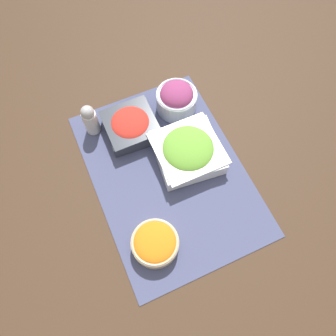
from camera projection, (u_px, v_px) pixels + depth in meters
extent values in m
plane|color=#422D1E|center=(168.00, 173.00, 0.86)|extent=(3.00, 3.00, 0.00)
cube|color=#474C70|center=(168.00, 173.00, 0.85)|extent=(0.53, 0.38, 0.00)
cube|color=white|center=(188.00, 152.00, 0.85)|extent=(0.18, 0.18, 0.04)
cube|color=white|center=(188.00, 148.00, 0.83)|extent=(0.16, 0.16, 0.00)
ellipsoid|color=#6BAD38|center=(188.00, 149.00, 0.83)|extent=(0.13, 0.13, 0.04)
cube|color=#333842|center=(131.00, 127.00, 0.89)|extent=(0.14, 0.14, 0.04)
cube|color=#333842|center=(130.00, 123.00, 0.87)|extent=(0.13, 0.13, 0.00)
ellipsoid|color=red|center=(130.00, 123.00, 0.87)|extent=(0.10, 0.10, 0.03)
cylinder|color=silver|center=(176.00, 101.00, 0.91)|extent=(0.11, 0.11, 0.06)
torus|color=silver|center=(177.00, 94.00, 0.88)|extent=(0.11, 0.11, 0.01)
ellipsoid|color=#93386B|center=(177.00, 94.00, 0.88)|extent=(0.09, 0.09, 0.05)
cylinder|color=#C6B28E|center=(155.00, 244.00, 0.76)|extent=(0.11, 0.11, 0.04)
torus|color=#C6B28E|center=(155.00, 242.00, 0.74)|extent=(0.11, 0.11, 0.01)
ellipsoid|color=orange|center=(155.00, 242.00, 0.74)|extent=(0.10, 0.10, 0.03)
cylinder|color=silver|center=(91.00, 122.00, 0.87)|extent=(0.04, 0.04, 0.07)
sphere|color=#B2B2B7|center=(87.00, 112.00, 0.83)|extent=(0.04, 0.04, 0.04)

